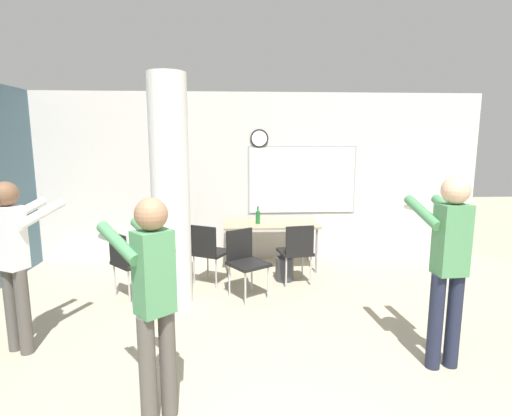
# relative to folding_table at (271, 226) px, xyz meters

# --- Properties ---
(wall_back) EXTENTS (8.00, 0.15, 2.80)m
(wall_back) POSITION_rel_folding_table_xyz_m (-0.36, 0.60, 0.72)
(wall_back) COLOR silver
(wall_back) RESTS_ON ground_plane
(support_pillar) EXTENTS (0.46, 0.46, 2.80)m
(support_pillar) POSITION_rel_folding_table_xyz_m (-1.35, -1.31, 0.72)
(support_pillar) COLOR white
(support_pillar) RESTS_ON ground_plane
(folding_table) EXTENTS (1.48, 0.77, 0.73)m
(folding_table) POSITION_rel_folding_table_xyz_m (0.00, 0.00, 0.00)
(folding_table) COLOR tan
(folding_table) RESTS_ON ground_plane
(bottle_on_table) EXTENTS (0.07, 0.07, 0.28)m
(bottle_on_table) POSITION_rel_folding_table_xyz_m (-0.21, -0.05, 0.16)
(bottle_on_table) COLOR #1E6B2D
(bottle_on_table) RESTS_ON folding_table
(waste_bin) EXTENTS (0.26, 0.26, 0.35)m
(waste_bin) POSITION_rel_folding_table_xyz_m (0.14, -0.63, -0.51)
(waste_bin) COLOR #38383D
(waste_bin) RESTS_ON ground_plane
(chair_near_pillar) EXTENTS (0.62, 0.62, 0.87)m
(chair_near_pillar) POSITION_rel_folding_table_xyz_m (-1.95, -1.13, -0.17)
(chair_near_pillar) COLOR black
(chair_near_pillar) RESTS_ON ground_plane
(chair_table_front) EXTENTS (0.61, 0.61, 0.87)m
(chair_table_front) POSITION_rel_folding_table_xyz_m (-0.44, -1.18, -0.17)
(chair_table_front) COLOR black
(chair_table_front) RESTS_ON ground_plane
(chair_table_right) EXTENTS (0.50, 0.50, 0.87)m
(chair_table_right) POSITION_rel_folding_table_xyz_m (0.29, -0.79, -0.17)
(chair_table_right) COLOR black
(chair_table_right) RESTS_ON ground_plane
(chair_table_left) EXTENTS (0.60, 0.60, 0.87)m
(chair_table_left) POSITION_rel_folding_table_xyz_m (-0.94, -0.73, -0.17)
(chair_table_left) COLOR black
(chair_table_left) RESTS_ON ground_plane
(person_playing_side) EXTENTS (0.41, 0.67, 1.73)m
(person_playing_side) POSITION_rel_folding_table_xyz_m (1.26, -2.93, 0.34)
(person_playing_side) COLOR #1E2338
(person_playing_side) RESTS_ON ground_plane
(person_playing_front) EXTENTS (0.62, 0.64, 1.65)m
(person_playing_front) POSITION_rel_folding_table_xyz_m (-1.17, -3.49, 0.29)
(person_playing_front) COLOR #514C47
(person_playing_front) RESTS_ON ground_plane
(person_watching_back) EXTENTS (0.56, 0.67, 1.66)m
(person_watching_back) POSITION_rel_folding_table_xyz_m (-2.65, -2.43, 0.29)
(person_watching_back) COLOR #514C47
(person_watching_back) RESTS_ON ground_plane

